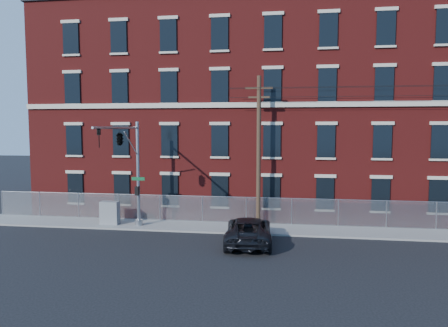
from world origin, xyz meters
TOP-DOWN VIEW (x-y plane):
  - ground at (0.00, 0.00)m, footprint 140.00×140.00m
  - sidewalk at (12.00, 5.00)m, footprint 65.00×3.00m
  - mill_building at (12.00, 13.93)m, footprint 55.30×14.32m
  - chain_link_fence at (12.00, 6.30)m, footprint 59.06×0.06m
  - traffic_signal_mast at (-6.00, 2.18)m, footprint 0.90×6.75m
  - utility_pole_near at (2.00, 5.60)m, footprint 1.80×0.28m
  - pickup_truck at (1.69, 1.60)m, footprint 2.92×5.73m
  - utility_cabinet at (-8.10, 4.58)m, footprint 1.26×0.63m

SIDE VIEW (x-z plane):
  - ground at x=0.00m, z-range 0.00..0.00m
  - sidewalk at x=12.00m, z-range 0.00..0.12m
  - pickup_truck at x=1.69m, z-range 0.00..1.55m
  - utility_cabinet at x=-8.10m, z-range 0.12..1.69m
  - chain_link_fence at x=12.00m, z-range 0.13..1.98m
  - utility_pole_near at x=2.00m, z-range 0.34..10.34m
  - traffic_signal_mast at x=-6.00m, z-range 1.89..8.89m
  - mill_building at x=12.00m, z-range 0.00..16.30m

